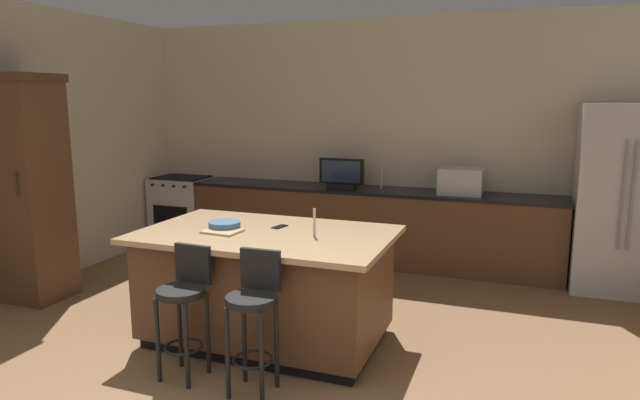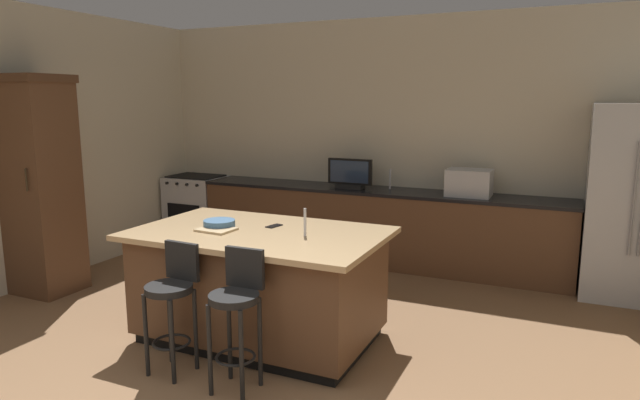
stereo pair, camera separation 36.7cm
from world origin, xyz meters
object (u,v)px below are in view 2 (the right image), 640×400
refrigerator (634,203)px  range_oven (197,208)px  cell_phone (274,226)px  cutting_board (216,230)px  microwave (469,183)px  kitchen_island (260,284)px  tv_monitor (350,175)px  cabinet_tower (40,182)px  bar_stool_left (173,297)px  bar_stool_right (237,308)px  fruit_bowl (219,224)px

refrigerator → range_oven: bearing=179.2°
cell_phone → cutting_board: size_ratio=0.53×
range_oven → microwave: microwave is taller
kitchen_island → tv_monitor: size_ratio=3.65×
refrigerator → tv_monitor: refrigerator is taller
cabinet_tower → tv_monitor: (2.46, 2.31, -0.08)m
range_oven → bar_stool_left: (2.19, -3.21, 0.10)m
cabinet_tower → bar_stool_right: bearing=-16.8°
refrigerator → cabinet_tower: size_ratio=0.87×
microwave → bar_stool_right: 3.41m
refrigerator → fruit_bowl: (-3.21, -2.41, -0.02)m
range_oven → cell_phone: 3.41m
bar_stool_left → cell_phone: 1.05m
microwave → tv_monitor: 1.40m
cabinet_tower → tv_monitor: size_ratio=3.99×
refrigerator → bar_stool_right: refrigerator is taller
cutting_board → kitchen_island: bearing=23.0°
range_oven → refrigerator: bearing=-0.8°
kitchen_island → refrigerator: (2.85, 2.38, 0.50)m
fruit_bowl → tv_monitor: bearing=85.2°
microwave → cutting_board: bearing=-121.1°
cell_phone → fruit_bowl: bearing=-139.9°
kitchen_island → cell_phone: bearing=79.4°
cell_phone → cutting_board: 0.48m
refrigerator → cutting_board: refrigerator is taller
cabinet_tower → bar_stool_right: (2.89, -0.87, -0.56)m
microwave → cutting_board: 3.03m
range_oven → cabinet_tower: cabinet_tower is taller
range_oven → tv_monitor: tv_monitor is taller
bar_stool_right → cell_phone: bearing=102.8°
refrigerator → bar_stool_left: size_ratio=2.04×
refrigerator → range_oven: (-5.31, 0.08, -0.50)m
refrigerator → bar_stool_left: (-3.13, -3.13, -0.40)m
kitchen_island → fruit_bowl: bearing=-175.8°
cell_phone → bar_stool_right: bearing=-64.4°
cabinet_tower → tv_monitor: cabinet_tower is taller
range_oven → bar_stool_right: 4.24m
cabinet_tower → bar_stool_left: bearing=-20.0°
refrigerator → cell_phone: size_ratio=12.85×
fruit_bowl → range_oven: bearing=130.2°
microwave → fruit_bowl: bearing=-122.9°
refrigerator → cutting_board: (-3.17, -2.52, -0.04)m
fruit_bowl → cabinet_tower: bearing=176.7°
kitchen_island → cutting_board: cutting_board is taller
refrigerator → cabinet_tower: cabinet_tower is taller
tv_monitor → bar_stool_right: tv_monitor is taller
fruit_bowl → bar_stool_left: bearing=-83.6°
cell_phone → cutting_board: bearing=-125.9°
kitchen_island → bar_stool_left: bar_stool_left is taller
cutting_board → range_oven: bearing=129.6°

